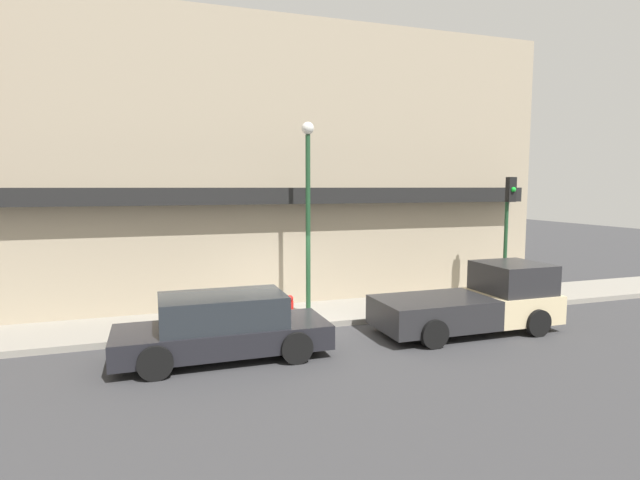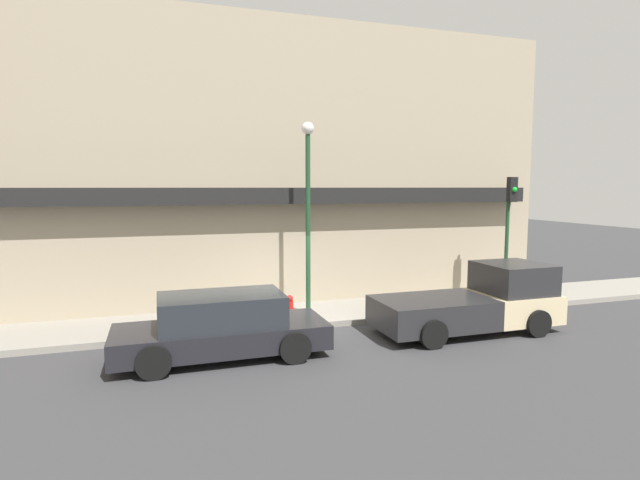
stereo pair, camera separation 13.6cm
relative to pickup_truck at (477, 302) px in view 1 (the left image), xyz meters
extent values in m
plane|color=#38383A|center=(-4.81, 1.53, -0.79)|extent=(80.00, 80.00, 0.00)
cube|color=gray|center=(-4.81, 2.79, -0.71)|extent=(36.00, 2.53, 0.17)
cube|color=tan|center=(-4.81, 5.55, 3.81)|extent=(19.80, 3.00, 9.22)
cube|color=black|center=(-4.81, 3.75, 2.86)|extent=(18.22, 0.60, 0.50)
cube|color=beige|center=(1.15, 0.00, -0.18)|extent=(2.01, 1.94, 0.76)
cube|color=#262628|center=(1.15, 0.00, 0.61)|extent=(1.71, 1.79, 0.82)
cube|color=#262628|center=(-1.37, 0.00, -0.18)|extent=(3.02, 1.94, 0.76)
cylinder|color=black|center=(1.20, 0.97, -0.43)|extent=(0.72, 0.22, 0.72)
cylinder|color=black|center=(1.20, -0.97, -0.43)|extent=(0.72, 0.22, 0.72)
cylinder|color=black|center=(-1.92, 0.97, -0.43)|extent=(0.72, 0.22, 0.72)
cylinder|color=black|center=(-1.92, -0.97, -0.43)|extent=(0.72, 0.22, 0.72)
cube|color=black|center=(-6.88, 0.00, -0.30)|extent=(4.83, 1.82, 0.55)
cube|color=#23282D|center=(-6.88, 0.00, 0.33)|extent=(2.80, 1.64, 0.71)
cylinder|color=black|center=(-5.39, 0.91, -0.43)|extent=(0.72, 0.22, 0.72)
cylinder|color=black|center=(-5.39, -0.91, -0.43)|extent=(0.72, 0.22, 0.72)
cylinder|color=black|center=(-8.38, 0.91, -0.43)|extent=(0.72, 0.22, 0.72)
cylinder|color=black|center=(-8.38, -0.91, -0.43)|extent=(0.72, 0.22, 0.72)
cylinder|color=red|center=(-4.72, 2.10, -0.36)|extent=(0.20, 0.20, 0.54)
sphere|color=red|center=(-4.72, 2.10, -0.01)|extent=(0.19, 0.19, 0.19)
cylinder|color=#1E4728|center=(-4.03, 2.57, 2.00)|extent=(0.14, 0.14, 5.25)
sphere|color=silver|center=(-4.03, 2.57, 4.80)|extent=(0.36, 0.36, 0.36)
cylinder|color=#1E4728|center=(2.66, 2.19, 1.41)|extent=(0.12, 0.12, 4.07)
cube|color=black|center=(2.66, 2.03, 3.05)|extent=(0.28, 0.20, 0.80)
sphere|color=green|center=(2.66, 1.91, 3.05)|extent=(0.16, 0.16, 0.16)
camera|label=1|loc=(-8.33, -11.29, 3.13)|focal=28.00mm
camera|label=2|loc=(-8.21, -11.33, 3.13)|focal=28.00mm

